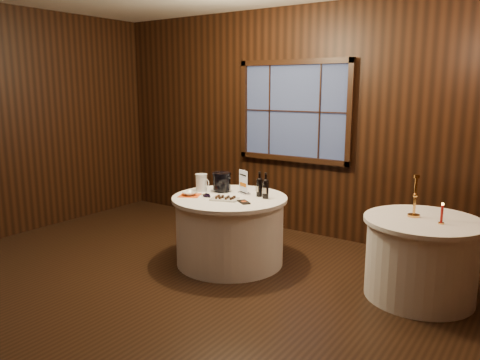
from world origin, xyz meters
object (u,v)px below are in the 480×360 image
Objects in this scene: sign_stand at (244,185)px; cracker_bowl at (190,194)px; side_table at (421,258)px; brass_candlestick at (415,202)px; port_bottle_right at (266,187)px; chocolate_box at (244,202)px; port_bottle_left at (259,186)px; chocolate_plate at (225,198)px; grape_bunch at (208,195)px; red_candle at (442,216)px; main_table at (230,230)px; ice_bucket at (222,182)px; glass_pitcher at (202,182)px.

cracker_bowl is at bearing -111.78° from sign_stand.
brass_candlestick is (-0.10, 0.03, 0.53)m from side_table.
port_bottle_right is 0.33m from chocolate_box.
chocolate_plate is at bearing -100.30° from port_bottle_left.
grape_bunch is at bearing -158.30° from port_bottle_right.
red_candle is at bearing -5.22° from port_bottle_right.
main_table is at bearing -171.17° from chocolate_box.
red_candle is (2.17, 0.22, 0.46)m from main_table.
port_bottle_right reaches higher than side_table.
chocolate_box is at bearing -112.69° from port_bottle_right.
main_table is 0.57m from ice_bucket.
glass_pitcher is at bearing 157.62° from chocolate_plate.
glass_pitcher reaches higher than grape_bunch.
port_bottle_left is at bearing 37.30° from grape_bunch.
glass_pitcher is 0.50× the size of brass_candlestick.
brass_candlestick is (1.85, 0.12, 0.05)m from sign_stand.
port_bottle_left is at bearing 21.41° from sign_stand.
chocolate_plate is at bearing -167.00° from side_table.
brass_candlestick reaches higher than sign_stand.
ice_bucket reaches higher than red_candle.
chocolate_plate is 1.72× the size of red_candle.
grape_bunch reaches higher than side_table.
chocolate_box is (0.24, 0.01, -0.01)m from chocolate_plate.
port_bottle_left reaches higher than red_candle.
red_candle is (2.39, 0.07, -0.04)m from ice_bucket.
brass_candlestick reaches higher than grape_bunch.
brass_candlestick is (2.34, 0.28, 0.04)m from glass_pitcher.
ice_bucket reaches higher than glass_pitcher.
ice_bucket is 1.11× the size of glass_pitcher.
chocolate_plate is at bearing -65.70° from sign_stand.
cracker_bowl is (-0.17, -0.37, -0.09)m from ice_bucket.
port_bottle_right is (0.37, 0.16, 0.51)m from main_table.
chocolate_box is (0.24, -0.35, -0.09)m from sign_stand.
cracker_bowl reaches higher than side_table.
sign_stand reaches higher than glass_pitcher.
port_bottle_right is 1.64× the size of chocolate_box.
main_table is 1.19× the size of side_table.
red_candle is at bearing 5.91° from main_table.
sign_stand reaches higher than port_bottle_left.
grape_bunch is at bearing -167.04° from brass_candlestick.
chocolate_plate is (-0.32, -0.31, -0.11)m from port_bottle_right.
ice_bucket reaches higher than chocolate_box.
glass_pitcher is at bearing -153.27° from ice_bucket.
sign_stand is 1.67× the size of grape_bunch.
grape_bunch is at bearing -120.77° from port_bottle_left.
port_bottle_left is at bearing 36.85° from main_table.
main_table is 0.61m from cracker_bowl.
side_table is 1.81m from chocolate_box.
ice_bucket is at bearing -178.35° from red_candle.
chocolate_box is at bearing -169.08° from red_candle.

